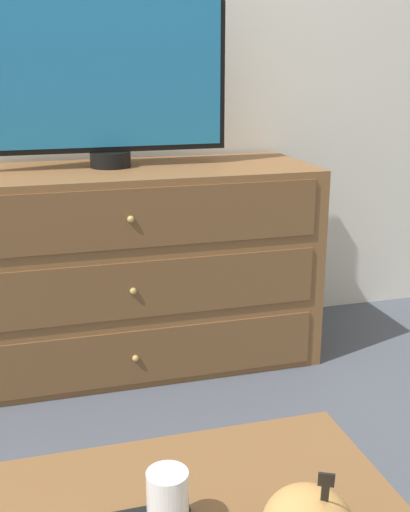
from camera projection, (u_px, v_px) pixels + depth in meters
name	position (u px, v px, depth m)	size (l,w,h in m)	color
ground_plane	(82.00, 333.00, 2.79)	(12.00, 12.00, 0.00)	#474C56
wall_back	(62.00, 16.00, 2.44)	(12.00, 0.05, 2.60)	silver
dresser	(121.00, 268.00, 2.45)	(1.45, 0.55, 0.76)	brown
tv	(107.00, 77.00, 2.28)	(0.87, 0.15, 0.62)	black
drink_cup	(166.00, 506.00, 1.05)	(0.07, 0.07, 0.11)	#9E6638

